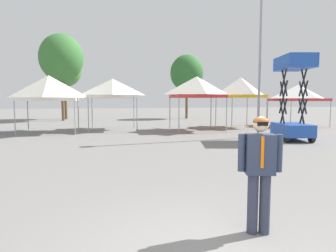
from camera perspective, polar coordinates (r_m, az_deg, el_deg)
canopy_tent_left_of_center at (r=19.47m, az=-22.37°, el=6.91°), size 3.40×3.40×3.54m
canopy_tent_far_left at (r=20.13m, az=-10.81°, el=7.25°), size 3.32×3.32×3.45m
canopy_tent_behind_right at (r=19.37m, az=5.65°, el=7.61°), size 3.35×3.35×3.57m
canopy_tent_behind_left at (r=22.28m, az=14.09°, el=7.33°), size 2.92×2.92×3.68m
canopy_tent_right_of_center at (r=24.84m, az=24.19°, el=5.94°), size 3.55×3.55×3.19m
scissor_lift at (r=15.87m, az=23.27°, el=1.95°), size 1.91×2.57×4.20m
person_foreground at (r=4.57m, az=17.59°, el=-7.58°), size 0.63×0.35×1.78m
light_pole_near_lift at (r=16.61m, az=17.71°, el=15.27°), size 0.36×0.36×8.89m
tree_behind_tents_right at (r=30.48m, az=-20.22°, el=12.42°), size 4.15×4.15×8.35m
tree_behind_tents_center at (r=32.96m, az=-19.64°, el=10.60°), size 3.54×3.54×7.30m
tree_behind_tents_left at (r=32.08m, az=3.72°, el=10.31°), size 3.59×3.59×6.92m
traffic_cone_lot_center at (r=10.98m, az=17.15°, el=-4.30°), size 0.32×0.32×0.53m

